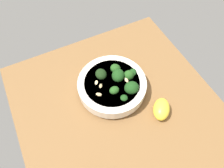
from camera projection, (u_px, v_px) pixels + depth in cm
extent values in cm
cube|color=brown|center=(117.00, 108.00, 73.30)|extent=(64.63, 64.63, 4.63)
cylinder|color=silver|center=(112.00, 89.00, 73.78)|extent=(12.50, 12.50, 1.29)
cylinder|color=silver|center=(112.00, 85.00, 71.61)|extent=(22.73, 22.73, 3.87)
cylinder|color=beige|center=(112.00, 83.00, 70.31)|extent=(18.32, 18.32, 0.80)
cylinder|color=#589D47|center=(101.00, 77.00, 72.26)|extent=(1.97, 2.04, 1.68)
ellipsoid|color=black|center=(101.00, 74.00, 70.75)|extent=(4.43, 3.92, 3.51)
cylinder|color=#589D47|center=(118.00, 79.00, 71.74)|extent=(1.80, 2.05, 1.92)
ellipsoid|color=#194216|center=(118.00, 75.00, 70.01)|extent=(6.82, 6.60, 5.15)
cylinder|color=#3C7A32|center=(128.00, 78.00, 72.43)|extent=(1.70, 1.58, 1.53)
ellipsoid|color=#23511C|center=(128.00, 75.00, 71.04)|extent=(4.36, 4.86, 5.38)
cylinder|color=#589D47|center=(131.00, 91.00, 69.75)|extent=(1.88, 1.89, 1.88)
ellipsoid|color=#194216|center=(132.00, 88.00, 68.12)|extent=(6.95, 6.45, 6.24)
cylinder|color=#589D47|center=(132.00, 75.00, 73.12)|extent=(1.52, 1.42, 1.17)
ellipsoid|color=#194216|center=(132.00, 73.00, 71.96)|extent=(3.97, 4.68, 3.63)
cylinder|color=#3C7A32|center=(124.00, 101.00, 68.42)|extent=(1.42, 1.54, 1.74)
ellipsoid|color=#194216|center=(124.00, 98.00, 67.08)|extent=(3.47, 3.69, 2.38)
cylinder|color=#2F662B|center=(115.00, 71.00, 73.54)|extent=(1.81, 1.80, 0.93)
ellipsoid|color=#23511C|center=(115.00, 69.00, 72.24)|extent=(4.91, 5.41, 4.18)
cylinder|color=#589D47|center=(114.00, 93.00, 68.73)|extent=(1.39, 1.25, 1.32)
ellipsoid|color=#23511C|center=(114.00, 90.00, 67.56)|extent=(3.69, 3.47, 3.30)
ellipsoid|color=#DBBC84|center=(101.00, 86.00, 68.03)|extent=(2.05, 1.88, 1.04)
ellipsoid|color=#DBBC84|center=(100.00, 74.00, 71.02)|extent=(2.05, 1.61, 0.60)
ellipsoid|color=#DBBC84|center=(118.00, 70.00, 71.23)|extent=(1.19, 1.89, 0.91)
ellipsoid|color=#DBBC84|center=(99.00, 94.00, 64.79)|extent=(1.62, 2.08, 1.33)
ellipsoid|color=#DBBC84|center=(96.00, 82.00, 67.78)|extent=(2.07, 1.70, 0.75)
ellipsoid|color=#DBBC84|center=(126.00, 80.00, 69.83)|extent=(1.82, 1.26, 1.14)
ellipsoid|color=yellow|center=(161.00, 109.00, 67.91)|extent=(9.29, 8.93, 4.58)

